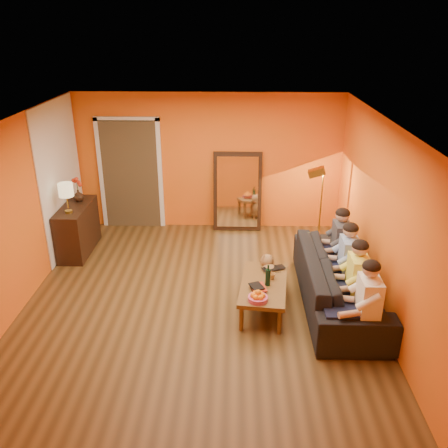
{
  "coord_description": "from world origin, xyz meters",
  "views": [
    {
      "loc": [
        0.53,
        -5.94,
        3.78
      ],
      "look_at": [
        0.35,
        0.5,
        1.0
      ],
      "focal_mm": 38.0,
      "sensor_mm": 36.0,
      "label": 1
    }
  ],
  "objects_px": {
    "sideboard": "(78,229)",
    "mirror_frame": "(237,192)",
    "sofa": "(339,281)",
    "tumbler": "(272,276)",
    "vase": "(78,196)",
    "person_far_left": "(368,306)",
    "coffee_table": "(263,296)",
    "wine_bottle": "(268,275)",
    "floor_lamp": "(321,208)",
    "person_mid_left": "(357,283)",
    "laptop": "(275,270)",
    "person_mid_right": "(348,263)",
    "dog": "(269,275)",
    "table_lamp": "(67,198)",
    "person_far_right": "(341,246)"
  },
  "relations": [
    {
      "from": "mirror_frame",
      "to": "person_far_left",
      "type": "height_order",
      "value": "mirror_frame"
    },
    {
      "from": "person_mid_left",
      "to": "person_mid_right",
      "type": "xyz_separation_m",
      "value": [
        0.0,
        0.55,
        0.0
      ]
    },
    {
      "from": "floor_lamp",
      "to": "person_far_left",
      "type": "xyz_separation_m",
      "value": [
        0.1,
        -2.95,
        -0.11
      ]
    },
    {
      "from": "table_lamp",
      "to": "person_mid_right",
      "type": "bearing_deg",
      "value": -15.23
    },
    {
      "from": "coffee_table",
      "to": "laptop",
      "type": "relative_size",
      "value": 3.5
    },
    {
      "from": "tumbler",
      "to": "vase",
      "type": "xyz_separation_m",
      "value": [
        -3.28,
        1.89,
        0.49
      ]
    },
    {
      "from": "vase",
      "to": "coffee_table",
      "type": "bearing_deg",
      "value": -32.47
    },
    {
      "from": "mirror_frame",
      "to": "dog",
      "type": "height_order",
      "value": "mirror_frame"
    },
    {
      "from": "person_far_left",
      "to": "laptop",
      "type": "xyz_separation_m",
      "value": [
        -1.03,
        1.18,
        -0.18
      ]
    },
    {
      "from": "wine_bottle",
      "to": "dog",
      "type": "bearing_deg",
      "value": 83.53
    },
    {
      "from": "mirror_frame",
      "to": "person_mid_right",
      "type": "relative_size",
      "value": 1.25
    },
    {
      "from": "table_lamp",
      "to": "wine_bottle",
      "type": "distance_m",
      "value": 3.59
    },
    {
      "from": "mirror_frame",
      "to": "dog",
      "type": "distance_m",
      "value": 2.49
    },
    {
      "from": "floor_lamp",
      "to": "person_mid_left",
      "type": "height_order",
      "value": "floor_lamp"
    },
    {
      "from": "coffee_table",
      "to": "wine_bottle",
      "type": "bearing_deg",
      "value": -38.4
    },
    {
      "from": "sideboard",
      "to": "mirror_frame",
      "type": "bearing_deg",
      "value": 21.16
    },
    {
      "from": "wine_bottle",
      "to": "laptop",
      "type": "relative_size",
      "value": 0.89
    },
    {
      "from": "coffee_table",
      "to": "person_far_right",
      "type": "relative_size",
      "value": 1.0
    },
    {
      "from": "table_lamp",
      "to": "vase",
      "type": "bearing_deg",
      "value": 90.0
    },
    {
      "from": "person_far_left",
      "to": "person_mid_left",
      "type": "relative_size",
      "value": 1.0
    },
    {
      "from": "table_lamp",
      "to": "tumbler",
      "type": "height_order",
      "value": "table_lamp"
    },
    {
      "from": "wine_bottle",
      "to": "tumbler",
      "type": "height_order",
      "value": "wine_bottle"
    },
    {
      "from": "sideboard",
      "to": "floor_lamp",
      "type": "xyz_separation_m",
      "value": [
        4.27,
        0.36,
        0.29
      ]
    },
    {
      "from": "table_lamp",
      "to": "tumbler",
      "type": "bearing_deg",
      "value": -22.25
    },
    {
      "from": "person_far_right",
      "to": "table_lamp",
      "type": "bearing_deg",
      "value": 171.67
    },
    {
      "from": "mirror_frame",
      "to": "dog",
      "type": "xyz_separation_m",
      "value": [
        0.48,
        -2.4,
        -0.46
      ]
    },
    {
      "from": "table_lamp",
      "to": "laptop",
      "type": "xyz_separation_m",
      "value": [
        3.34,
        -1.11,
        -0.67
      ]
    },
    {
      "from": "sideboard",
      "to": "person_mid_left",
      "type": "distance_m",
      "value": 4.83
    },
    {
      "from": "tumbler",
      "to": "sideboard",
      "type": "bearing_deg",
      "value": 153.41
    },
    {
      "from": "person_far_left",
      "to": "person_mid_right",
      "type": "bearing_deg",
      "value": 90.0
    },
    {
      "from": "mirror_frame",
      "to": "sofa",
      "type": "xyz_separation_m",
      "value": [
        1.45,
        -2.67,
        -0.39
      ]
    },
    {
      "from": "coffee_table",
      "to": "person_mid_left",
      "type": "height_order",
      "value": "person_mid_left"
    },
    {
      "from": "mirror_frame",
      "to": "vase",
      "type": "bearing_deg",
      "value": -163.43
    },
    {
      "from": "sofa",
      "to": "laptop",
      "type": "height_order",
      "value": "sofa"
    },
    {
      "from": "wine_bottle",
      "to": "coffee_table",
      "type": "bearing_deg",
      "value": 135.0
    },
    {
      "from": "sideboard",
      "to": "tumbler",
      "type": "distance_m",
      "value": 3.67
    },
    {
      "from": "table_lamp",
      "to": "person_far_left",
      "type": "bearing_deg",
      "value": -27.65
    },
    {
      "from": "dog",
      "to": "vase",
      "type": "bearing_deg",
      "value": 142.7
    },
    {
      "from": "sofa",
      "to": "person_far_left",
      "type": "bearing_deg",
      "value": -172.59
    },
    {
      "from": "floor_lamp",
      "to": "mirror_frame",
      "type": "bearing_deg",
      "value": 163.4
    },
    {
      "from": "laptop",
      "to": "vase",
      "type": "height_order",
      "value": "vase"
    },
    {
      "from": "coffee_table",
      "to": "person_mid_right",
      "type": "height_order",
      "value": "person_mid_right"
    },
    {
      "from": "sofa",
      "to": "floor_lamp",
      "type": "bearing_deg",
      "value": -0.79
    },
    {
      "from": "sofa",
      "to": "floor_lamp",
      "type": "distance_m",
      "value": 1.99
    },
    {
      "from": "coffee_table",
      "to": "person_mid_left",
      "type": "bearing_deg",
      "value": -6.33
    },
    {
      "from": "coffee_table",
      "to": "wine_bottle",
      "type": "xyz_separation_m",
      "value": [
        0.05,
        -0.05,
        0.37
      ]
    },
    {
      "from": "floor_lamp",
      "to": "wine_bottle",
      "type": "distance_m",
      "value": 2.42
    },
    {
      "from": "person_mid_left",
      "to": "sideboard",
      "type": "bearing_deg",
      "value": 154.98
    },
    {
      "from": "person_far_left",
      "to": "floor_lamp",
      "type": "bearing_deg",
      "value": 92.0
    },
    {
      "from": "laptop",
      "to": "vase",
      "type": "xyz_separation_m",
      "value": [
        -3.34,
        1.66,
        0.52
      ]
    }
  ]
}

